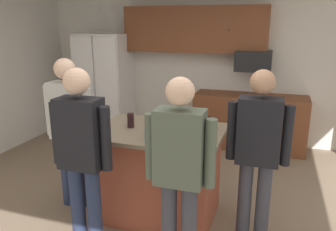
# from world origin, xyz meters

# --- Properties ---
(floor) EXTENTS (7.04, 7.04, 0.00)m
(floor) POSITION_xyz_m (0.00, 0.00, 0.00)
(floor) COLOR #7F6B56
(floor) RESTS_ON ground
(back_wall) EXTENTS (6.40, 0.10, 2.60)m
(back_wall) POSITION_xyz_m (0.00, 2.80, 1.30)
(back_wall) COLOR silver
(back_wall) RESTS_ON ground
(cabinet_run_upper) EXTENTS (2.40, 0.38, 0.75)m
(cabinet_run_upper) POSITION_xyz_m (-0.40, 2.60, 1.93)
(cabinet_run_upper) COLOR brown
(cabinet_run_lower) EXTENTS (1.80, 0.63, 0.90)m
(cabinet_run_lower) POSITION_xyz_m (0.60, 2.48, 0.45)
(cabinet_run_lower) COLOR brown
(cabinet_run_lower) RESTS_ON ground
(refrigerator) EXTENTS (0.88, 0.76, 1.85)m
(refrigerator) POSITION_xyz_m (-2.00, 2.38, 0.93)
(refrigerator) COLOR white
(refrigerator) RESTS_ON ground
(microwave_over_range) EXTENTS (0.56, 0.40, 0.32)m
(microwave_over_range) POSITION_xyz_m (0.60, 2.50, 1.45)
(microwave_over_range) COLOR black
(kitchen_island) EXTENTS (1.31, 0.95, 0.97)m
(kitchen_island) POSITION_xyz_m (-0.13, 0.09, 0.49)
(kitchen_island) COLOR brown
(kitchen_island) RESTS_ON ground
(person_guest_left) EXTENTS (0.57, 0.22, 1.69)m
(person_guest_left) POSITION_xyz_m (-0.57, -0.65, 0.98)
(person_guest_left) COLOR #232D4C
(person_guest_left) RESTS_ON ground
(person_elder_center) EXTENTS (0.57, 0.22, 1.66)m
(person_elder_center) POSITION_xyz_m (0.31, -0.66, 0.96)
(person_elder_center) COLOR #383842
(person_elder_center) RESTS_ON ground
(person_guest_right) EXTENTS (0.57, 0.22, 1.66)m
(person_guest_right) POSITION_xyz_m (0.86, -0.04, 0.95)
(person_guest_right) COLOR #383842
(person_guest_right) RESTS_ON ground
(person_guest_by_door) EXTENTS (0.57, 0.22, 1.69)m
(person_guest_by_door) POSITION_xyz_m (-1.13, -0.02, 0.97)
(person_guest_by_door) COLOR #232D4C
(person_guest_by_door) RESTS_ON ground
(glass_short_whisky) EXTENTS (0.07, 0.07, 0.15)m
(glass_short_whisky) POSITION_xyz_m (-0.44, 0.08, 1.05)
(glass_short_whisky) COLOR black
(glass_short_whisky) RESTS_ON kitchen_island
(glass_dark_ale) EXTENTS (0.07, 0.07, 0.13)m
(glass_dark_ale) POSITION_xyz_m (0.34, 0.28, 1.04)
(glass_dark_ale) COLOR black
(glass_dark_ale) RESTS_ON kitchen_island
(mug_blue_stoneware) EXTENTS (0.13, 0.08, 0.10)m
(mug_blue_stoneware) POSITION_xyz_m (-0.12, -0.22, 1.02)
(mug_blue_stoneware) COLOR #4C6B99
(mug_blue_stoneware) RESTS_ON kitchen_island
(serving_tray) EXTENTS (0.44, 0.30, 0.04)m
(serving_tray) POSITION_xyz_m (0.06, 0.06, 1.00)
(serving_tray) COLOR #B7B7BC
(serving_tray) RESTS_ON kitchen_island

